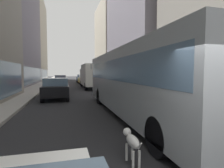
% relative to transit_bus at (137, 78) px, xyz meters
% --- Properties ---
extents(ground_plane, '(120.00, 120.00, 0.00)m').
position_rel_transit_bus_xyz_m(ground_plane, '(-1.20, 28.75, -1.78)').
color(ground_plane, '#232326').
extents(sidewalk_left, '(2.40, 110.00, 0.15)m').
position_rel_transit_bus_xyz_m(sidewalk_left, '(-6.90, 28.75, -1.70)').
color(sidewalk_left, '#9E9991').
rests_on(sidewalk_left, ground).
extents(sidewalk_right, '(2.40, 110.00, 0.15)m').
position_rel_transit_bus_xyz_m(sidewalk_right, '(4.50, 28.75, -1.70)').
color(sidewalk_right, '#9E9991').
rests_on(sidewalk_right, ground).
extents(building_left_far, '(9.04, 19.51, 21.67)m').
position_rel_transit_bus_xyz_m(building_left_far, '(-13.10, 44.15, 9.05)').
color(building_left_far, '#B2A893').
rests_on(building_left_far, ground).
extents(building_right_far, '(10.41, 15.34, 19.62)m').
position_rel_transit_bus_xyz_m(building_right_far, '(10.70, 39.01, 8.02)').
color(building_right_far, '#B2A893').
rests_on(building_right_far, ground).
extents(transit_bus, '(2.78, 11.53, 3.05)m').
position_rel_transit_bus_xyz_m(transit_bus, '(0.00, 0.00, 0.00)').
color(transit_bus, '#999EA3').
rests_on(transit_bus, ground).
extents(car_black_suv, '(1.90, 4.38, 1.62)m').
position_rel_transit_bus_xyz_m(car_black_suv, '(-4.00, 6.73, -0.95)').
color(car_black_suv, black).
rests_on(car_black_suv, ground).
extents(car_red_coupe, '(1.76, 4.09, 1.62)m').
position_rel_transit_bus_xyz_m(car_red_coupe, '(-4.00, 21.87, -0.96)').
color(car_red_coupe, red).
rests_on(car_red_coupe, ground).
extents(car_blue_hatchback, '(1.91, 4.22, 1.62)m').
position_rel_transit_bus_xyz_m(car_blue_hatchback, '(0.00, 29.21, -0.95)').
color(car_blue_hatchback, '#4C6BB7').
rests_on(car_blue_hatchback, ground).
extents(car_yellow_taxi, '(1.93, 4.77, 1.62)m').
position_rel_transit_bus_xyz_m(car_yellow_taxi, '(0.00, 23.97, -0.95)').
color(car_yellow_taxi, yellow).
rests_on(car_yellow_taxi, ground).
extents(box_truck, '(2.30, 7.50, 3.05)m').
position_rel_transit_bus_xyz_m(box_truck, '(0.00, 15.35, -0.11)').
color(box_truck, silver).
rests_on(box_truck, ground).
extents(dalmatian_dog, '(0.22, 0.96, 0.72)m').
position_rel_transit_bus_xyz_m(dalmatian_dog, '(-1.88, -4.30, -1.26)').
color(dalmatian_dog, white).
rests_on(dalmatian_dog, ground).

